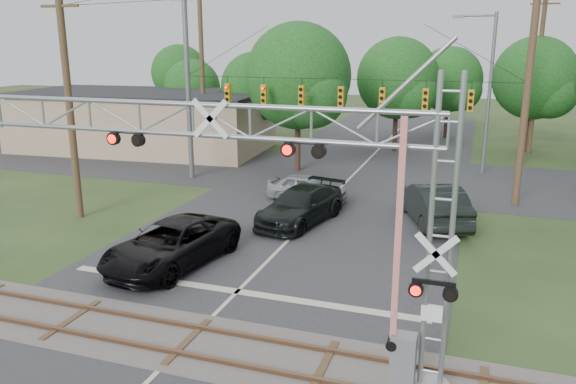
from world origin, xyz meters
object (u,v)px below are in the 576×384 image
(crossing_gantry, at_px, (284,190))
(sedan_silver, at_px, (307,188))
(pickup_black, at_px, (172,244))
(traffic_signal_span, at_px, (357,91))
(commercial_building, at_px, (143,120))
(car_dark, at_px, (301,206))
(streetlight, at_px, (487,85))

(crossing_gantry, height_order, sedan_silver, crossing_gantry)
(crossing_gantry, relative_size, pickup_black, 2.10)
(traffic_signal_span, bearing_deg, sedan_silver, -123.59)
(traffic_signal_span, relative_size, pickup_black, 3.18)
(sedan_silver, xyz_separation_m, commercial_building, (-16.76, 10.50, 1.55))
(crossing_gantry, distance_m, sedan_silver, 16.52)
(car_dark, distance_m, commercial_building, 22.52)
(commercial_building, xyz_separation_m, streetlight, (25.42, -0.39, 3.35))
(traffic_signal_span, bearing_deg, car_dark, -100.14)
(car_dark, height_order, commercial_building, commercial_building)
(pickup_black, height_order, commercial_building, commercial_building)
(crossing_gantry, xyz_separation_m, commercial_building, (-20.82, 25.98, -2.56))
(crossing_gantry, bearing_deg, commercial_building, 128.71)
(commercial_building, bearing_deg, car_dark, -43.03)
(pickup_black, height_order, car_dark, pickup_black)
(pickup_black, relative_size, commercial_building, 0.30)
(crossing_gantry, xyz_separation_m, traffic_signal_span, (-2.15, 18.36, 0.83))
(car_dark, relative_size, streetlight, 0.57)
(car_dark, bearing_deg, commercial_building, 153.63)
(car_dark, bearing_deg, pickup_black, -102.51)
(traffic_signal_span, height_order, pickup_black, traffic_signal_span)
(traffic_signal_span, xyz_separation_m, car_dark, (-1.16, -6.47, -4.84))
(car_dark, relative_size, sedan_silver, 1.32)
(crossing_gantry, height_order, traffic_signal_span, traffic_signal_span)
(crossing_gantry, height_order, car_dark, crossing_gantry)
(traffic_signal_span, relative_size, sedan_silver, 4.48)
(traffic_signal_span, height_order, car_dark, traffic_signal_span)
(crossing_gantry, xyz_separation_m, streetlight, (4.60, 25.59, 0.79))
(commercial_building, height_order, streetlight, streetlight)
(traffic_signal_span, height_order, streetlight, traffic_signal_span)
(pickup_black, bearing_deg, streetlight, 70.44)
(traffic_signal_span, distance_m, car_dark, 8.17)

